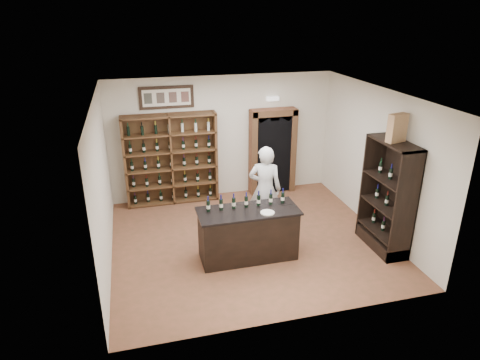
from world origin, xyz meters
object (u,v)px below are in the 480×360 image
wine_shelf (171,159)px  counter_bottle_0 (208,206)px  side_cabinet (387,212)px  wine_crate (397,128)px  shopkeeper (265,189)px  tasting_counter (248,234)px

wine_shelf → counter_bottle_0: 2.82m
side_cabinet → wine_crate: size_ratio=4.23×
shopkeeper → wine_crate: bearing=169.8°
side_cabinet → wine_crate: wine_crate is taller
wine_crate → wine_shelf: bearing=125.8°
shopkeeper → wine_crate: wine_crate is taller
shopkeeper → side_cabinet: bearing=170.8°
counter_bottle_0 → shopkeeper: shopkeeper is taller
wine_crate → side_cabinet: bearing=7.2°
tasting_counter → side_cabinet: size_ratio=0.85×
side_cabinet → counter_bottle_0: bearing=172.7°
shopkeeper → wine_crate: 2.86m
wine_crate → tasting_counter: bearing=159.7°
tasting_counter → wine_shelf: bearing=110.6°
counter_bottle_0 → shopkeeper: 1.61m
tasting_counter → shopkeeper: shopkeeper is taller
wine_shelf → shopkeeper: (1.74, -1.94, -0.16)m
wine_shelf → wine_crate: bearing=-40.7°
wine_shelf → tasting_counter: bearing=-69.4°
wine_shelf → tasting_counter: (1.10, -2.93, -0.61)m
wine_shelf → counter_bottle_0: size_ratio=7.33×
tasting_counter → wine_crate: bearing=-6.8°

